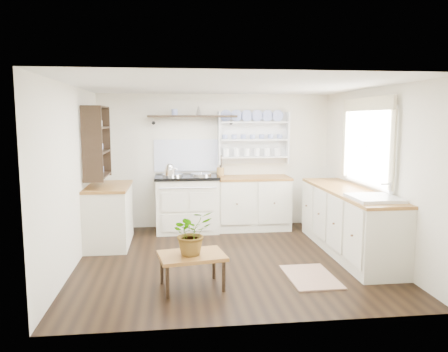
{
  "coord_description": "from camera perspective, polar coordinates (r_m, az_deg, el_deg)",
  "views": [
    {
      "loc": [
        -0.74,
        -5.65,
        1.89
      ],
      "look_at": [
        -0.05,
        0.25,
        1.1
      ],
      "focal_mm": 35.0,
      "sensor_mm": 36.0,
      "label": 1
    }
  ],
  "objects": [
    {
      "name": "floor",
      "position": [
        6.0,
        0.72,
        -10.79
      ],
      "size": [
        4.0,
        3.8,
        0.01
      ],
      "primitive_type": "cube",
      "color": "black",
      "rests_on": "ground"
    },
    {
      "name": "wall_back",
      "position": [
        7.62,
        -1.11,
        2.0
      ],
      "size": [
        4.0,
        0.02,
        2.3
      ],
      "primitive_type": "cube",
      "color": "silver",
      "rests_on": "ground"
    },
    {
      "name": "wall_right",
      "position": [
        6.32,
        19.04,
        0.44
      ],
      "size": [
        0.02,
        3.8,
        2.3
      ],
      "primitive_type": "cube",
      "color": "silver",
      "rests_on": "ground"
    },
    {
      "name": "wall_left",
      "position": [
        5.83,
        -19.14,
        -0.13
      ],
      "size": [
        0.02,
        3.8,
        2.3
      ],
      "primitive_type": "cube",
      "color": "silver",
      "rests_on": "ground"
    },
    {
      "name": "ceiling",
      "position": [
        5.71,
        0.76,
        11.7
      ],
      "size": [
        4.0,
        3.8,
        0.01
      ],
      "primitive_type": "cube",
      "color": "white",
      "rests_on": "wall_back"
    },
    {
      "name": "window",
      "position": [
        6.4,
        18.2,
        4.29
      ],
      "size": [
        0.08,
        1.55,
        1.22
      ],
      "color": "white",
      "rests_on": "wall_right"
    },
    {
      "name": "aga_cooker",
      "position": [
        7.35,
        -4.83,
        -3.51
      ],
      "size": [
        1.06,
        0.73,
        0.97
      ],
      "color": "white",
      "rests_on": "floor"
    },
    {
      "name": "back_cabinets",
      "position": [
        7.5,
        3.7,
        -3.42
      ],
      "size": [
        1.27,
        0.63,
        0.9
      ],
      "color": "#EDE7CC",
      "rests_on": "floor"
    },
    {
      "name": "right_cabinets",
      "position": [
        6.4,
        15.95,
        -5.62
      ],
      "size": [
        0.62,
        2.43,
        0.9
      ],
      "color": "#EDE7CC",
      "rests_on": "floor"
    },
    {
      "name": "belfast_sink",
      "position": [
        5.66,
        18.99,
        -3.93
      ],
      "size": [
        0.55,
        0.6,
        0.45
      ],
      "color": "white",
      "rests_on": "right_cabinets"
    },
    {
      "name": "left_cabinets",
      "position": [
        6.77,
        -14.77,
        -4.87
      ],
      "size": [
        0.62,
        1.13,
        0.9
      ],
      "color": "#EDE7CC",
      "rests_on": "floor"
    },
    {
      "name": "plate_rack",
      "position": [
        7.64,
        3.78,
        5.05
      ],
      "size": [
        1.2,
        0.22,
        0.9
      ],
      "color": "white",
      "rests_on": "wall_back"
    },
    {
      "name": "high_shelf",
      "position": [
        7.43,
        -4.13,
        7.7
      ],
      "size": [
        1.5,
        0.29,
        0.16
      ],
      "color": "black",
      "rests_on": "wall_back"
    },
    {
      "name": "left_shelving",
      "position": [
        6.65,
        -16.29,
        4.34
      ],
      "size": [
        0.28,
        0.8,
        1.05
      ],
      "primitive_type": "cube",
      "color": "black",
      "rests_on": "wall_left"
    },
    {
      "name": "kettle",
      "position": [
        7.15,
        -7.09,
        0.69
      ],
      "size": [
        0.18,
        0.18,
        0.22
      ],
      "primitive_type": null,
      "color": "silver",
      "rests_on": "aga_cooker"
    },
    {
      "name": "utensil_crock",
      "position": [
        7.42,
        -0.49,
        0.55
      ],
      "size": [
        0.12,
        0.12,
        0.14
      ],
      "primitive_type": "cylinder",
      "color": "olive",
      "rests_on": "back_cabinets"
    },
    {
      "name": "center_table",
      "position": [
        4.95,
        -4.21,
        -10.64
      ],
      "size": [
        0.79,
        0.62,
        0.39
      ],
      "rotation": [
        0.0,
        0.0,
        0.17
      ],
      "color": "brown",
      "rests_on": "floor"
    },
    {
      "name": "potted_plant",
      "position": [
        4.86,
        -4.24,
        -7.36
      ],
      "size": [
        0.56,
        0.52,
        0.49
      ],
      "primitive_type": "imported",
      "rotation": [
        0.0,
        0.0,
        0.39
      ],
      "color": "#3F7233",
      "rests_on": "center_table"
    },
    {
      "name": "floor_rug",
      "position": [
        5.45,
        11.24,
        -12.78
      ],
      "size": [
        0.57,
        0.86,
        0.02
      ],
      "primitive_type": "cube",
      "rotation": [
        0.0,
        0.0,
        0.02
      ],
      "color": "#85604D",
      "rests_on": "floor"
    }
  ]
}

